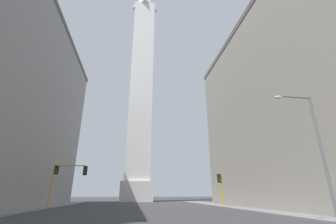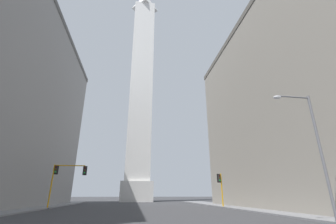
% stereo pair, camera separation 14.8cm
% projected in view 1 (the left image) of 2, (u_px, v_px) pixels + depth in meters
% --- Properties ---
extents(sidewalk_right, '(5.00, 76.03, 0.15)m').
position_uv_depth(sidewalk_right, '(275.00, 211.00, 24.95)').
color(sidewalk_right, slate).
rests_on(sidewalk_right, ground_plane).
extents(building_right, '(20.85, 41.15, 29.06)m').
position_uv_depth(building_right, '(321.00, 102.00, 32.63)').
color(building_right, gray).
rests_on(building_right, ground_plane).
extents(obelisk, '(8.62, 8.62, 74.07)m').
position_uv_depth(obelisk, '(141.00, 83.00, 72.85)').
color(obelisk, silver).
rests_on(obelisk, ground_plane).
extents(traffic_light_mid_left, '(4.74, 0.52, 5.89)m').
position_uv_depth(traffic_light_mid_left, '(65.00, 175.00, 32.10)').
color(traffic_light_mid_left, orange).
rests_on(traffic_light_mid_left, ground_plane).
extents(traffic_light_mid_right, '(0.79, 0.51, 4.94)m').
position_uv_depth(traffic_light_mid_right, '(221.00, 185.00, 34.76)').
color(traffic_light_mid_right, orange).
rests_on(traffic_light_mid_right, ground_plane).
extents(street_lamp, '(3.06, 0.36, 9.04)m').
position_uv_depth(street_lamp, '(314.00, 141.00, 16.23)').
color(street_lamp, slate).
rests_on(street_lamp, ground_plane).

